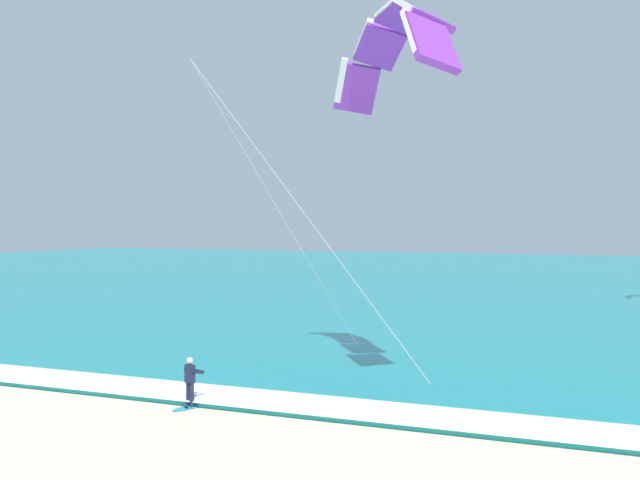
# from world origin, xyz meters

# --- Properties ---
(sea) EXTENTS (200.00, 120.00, 0.20)m
(sea) POSITION_xyz_m (0.00, 71.59, 0.10)
(sea) COLOR teal
(sea) RESTS_ON ground
(surf_foam) EXTENTS (200.00, 2.36, 0.04)m
(surf_foam) POSITION_xyz_m (0.00, 12.59, 0.22)
(surf_foam) COLOR white
(surf_foam) RESTS_ON sea
(surfboard) EXTENTS (0.92, 1.46, 0.09)m
(surfboard) POSITION_xyz_m (-2.17, 11.48, 0.03)
(surfboard) COLOR #239EC6
(surfboard) RESTS_ON ground
(kitesurfer) EXTENTS (0.64, 0.64, 1.69)m
(kitesurfer) POSITION_xyz_m (-2.17, 11.50, 0.94)
(kitesurfer) COLOR #191E38
(kitesurfer) RESTS_ON ground
(kite_primary) EXTENTS (8.92, 7.90, 12.70)m
(kite_primary) POSITION_xyz_m (3.67, 15.77, 12.57)
(kite_primary) COLOR purple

